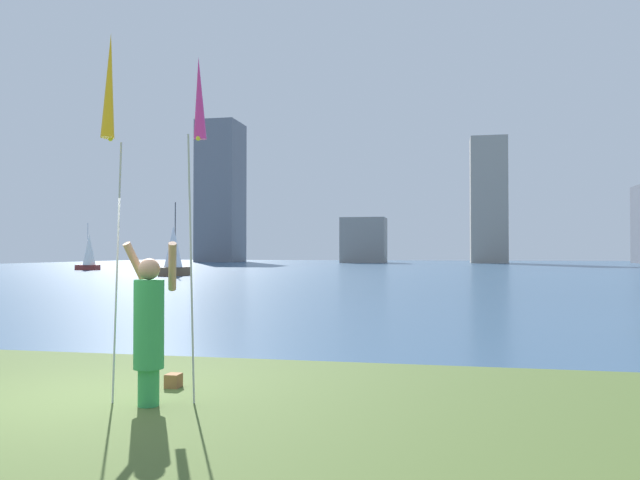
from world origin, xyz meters
TOP-DOWN VIEW (x-y plane):
  - ground at (0.00, 50.95)m, footprint 120.00×138.00m
  - person at (1.07, -0.22)m, footprint 0.72×0.53m
  - kite_flag_left at (0.59, -0.31)m, footprint 0.16×0.42m
  - kite_flag_right at (1.56, 0.10)m, footprint 0.16×0.46m
  - bag at (0.93, 0.77)m, footprint 0.19×0.21m
  - sailboat_2 at (-29.73, 48.21)m, footprint 2.48×1.33m
  - sailboat_3 at (-15.28, 36.09)m, footprint 1.71×2.83m
  - skyline_tower_0 at (-33.76, 95.29)m, footprint 6.79×7.77m
  - skyline_tower_1 at (-8.53, 93.04)m, footprint 7.10×5.42m
  - skyline_tower_2 at (11.02, 93.56)m, footprint 5.55×4.85m

SIDE VIEW (x-z plane):
  - ground at x=0.00m, z-range -0.12..0.00m
  - bag at x=0.93m, z-range 0.00..0.18m
  - person at x=1.07m, z-range -0.02..1.94m
  - sailboat_2 at x=-29.73m, z-range -0.63..3.99m
  - sailboat_3 at x=-15.28m, z-range -0.97..4.52m
  - kite_flag_right at x=1.56m, z-range 1.47..5.71m
  - skyline_tower_1 at x=-8.53m, z-range 0.00..7.23m
  - kite_flag_left at x=0.59m, z-range 1.47..5.96m
  - skyline_tower_2 at x=11.02m, z-range 0.00..19.61m
  - skyline_tower_0 at x=-33.76m, z-range 0.00..24.16m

